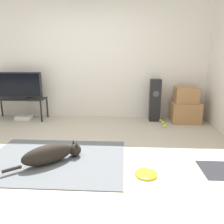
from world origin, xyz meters
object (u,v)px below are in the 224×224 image
object	(u,v)px
dog	(51,154)
floor_speaker	(155,100)
game_console	(24,117)
tv	(18,86)
cardboard_box_lower	(185,112)
frisbee	(146,174)
tennis_ball_by_boxes	(163,123)
tennis_ball_near_speaker	(161,120)
tennis_ball_loose_on_carpet	(165,126)
tv_stand	(20,101)
cardboard_box_upper	(186,95)

from	to	relation	value
dog	floor_speaker	world-z (taller)	floor_speaker
game_console	tv	bearing A→B (deg)	165.82
cardboard_box_lower	tv	xyz separation A→B (m)	(-3.63, 0.00, 0.54)
dog	frisbee	world-z (taller)	dog
tennis_ball_by_boxes	dog	bearing A→B (deg)	-134.19
tennis_ball_near_speaker	tennis_ball_loose_on_carpet	world-z (taller)	same
cardboard_box_lower	tv_stand	size ratio (longest dim) A/B	0.51
cardboard_box_upper	tv_stand	size ratio (longest dim) A/B	0.41
cardboard_box_lower	cardboard_box_upper	xyz separation A→B (m)	(-0.00, 0.01, 0.38)
floor_speaker	tennis_ball_by_boxes	xyz separation A→B (m)	(0.15, -0.27, -0.42)
dog	game_console	size ratio (longest dim) A/B	2.52
frisbee	tennis_ball_by_boxes	size ratio (longest dim) A/B	4.12
cardboard_box_upper	tennis_ball_near_speaker	bearing A→B (deg)	-174.40
cardboard_box_upper	tennis_ball_by_boxes	world-z (taller)	cardboard_box_upper
tennis_ball_loose_on_carpet	floor_speaker	bearing A→B (deg)	107.99
tv	tennis_ball_near_speaker	size ratio (longest dim) A/B	16.02
dog	cardboard_box_upper	distance (m)	3.07
dog	tennis_ball_near_speaker	distance (m)	2.64
dog	game_console	world-z (taller)	dog
tv_stand	tennis_ball_near_speaker	world-z (taller)	tv_stand
floor_speaker	tennis_ball_near_speaker	xyz separation A→B (m)	(0.13, -0.11, -0.42)
frisbee	tv	distance (m)	3.52
dog	tennis_ball_by_boxes	world-z (taller)	dog
tv	tennis_ball_by_boxes	size ratio (longest dim) A/B	16.02
cardboard_box_upper	frisbee	bearing A→B (deg)	-114.45
dog	cardboard_box_lower	xyz separation A→B (m)	(2.26, 2.02, 0.08)
tv_stand	dog	bearing A→B (deg)	-55.96
tennis_ball_by_boxes	tennis_ball_near_speaker	size ratio (longest dim) A/B	1.00
cardboard_box_upper	tennis_ball_loose_on_carpet	size ratio (longest dim) A/B	7.04
cardboard_box_lower	tennis_ball_near_speaker	size ratio (longest dim) A/B	8.88
cardboard_box_upper	tennis_ball_loose_on_carpet	xyz separation A→B (m)	(-0.48, -0.42, -0.56)
cardboard_box_lower	tennis_ball_by_boxes	bearing A→B (deg)	-157.50
tennis_ball_near_speaker	dog	bearing A→B (deg)	-131.38
cardboard_box_upper	tennis_ball_loose_on_carpet	world-z (taller)	cardboard_box_upper
tennis_ball_near_speaker	game_console	world-z (taller)	game_console
tv_stand	tennis_ball_by_boxes	world-z (taller)	tv_stand
tv_stand	tennis_ball_by_boxes	size ratio (longest dim) A/B	17.32
tv_stand	tennis_ball_loose_on_carpet	xyz separation A→B (m)	(3.14, -0.41, -0.39)
tv_stand	tennis_ball_near_speaker	distance (m)	3.14
tv_stand	tennis_ball_by_boxes	bearing A→B (deg)	-3.66
floor_speaker	tennis_ball_loose_on_carpet	bearing A→B (deg)	-72.01
dog	tv_stand	xyz separation A→B (m)	(-1.37, 2.02, 0.29)
tv	tennis_ball_near_speaker	world-z (taller)	tv
tennis_ball_by_boxes	tennis_ball_near_speaker	bearing A→B (deg)	98.61
floor_speaker	tv	xyz separation A→B (m)	(-2.98, -0.07, 0.30)
cardboard_box_lower	game_console	world-z (taller)	cardboard_box_lower
frisbee	cardboard_box_lower	xyz separation A→B (m)	(1.03, 2.26, 0.20)
dog	tennis_ball_by_boxes	bearing A→B (deg)	45.81
game_console	tennis_ball_near_speaker	bearing A→B (deg)	-0.51
tennis_ball_loose_on_carpet	tv	bearing A→B (deg)	172.50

